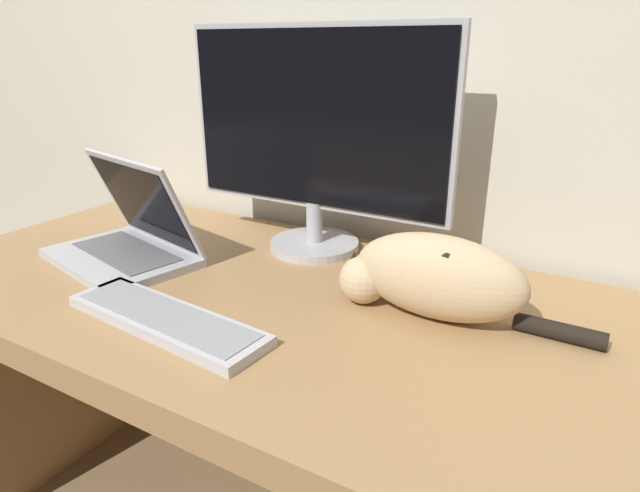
# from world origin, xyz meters

# --- Properties ---
(wall_back) EXTENTS (6.40, 0.06, 2.60)m
(wall_back) POSITION_xyz_m (0.00, 0.83, 1.30)
(wall_back) COLOR beige
(wall_back) RESTS_ON ground_plane
(desk) EXTENTS (1.64, 0.77, 0.78)m
(desk) POSITION_xyz_m (0.00, 0.39, 0.62)
(desk) COLOR #A37A4C
(desk) RESTS_ON ground_plane
(monitor) EXTENTS (0.68, 0.22, 0.53)m
(monitor) POSITION_xyz_m (-0.04, 0.65, 1.06)
(monitor) COLOR #B2B2B7
(monitor) RESTS_ON desk
(laptop) EXTENTS (0.40, 0.32, 0.24)m
(laptop) POSITION_xyz_m (-0.38, 0.37, 0.83)
(laptop) COLOR #B7B7BC
(laptop) RESTS_ON desk
(external_keyboard) EXTENTS (0.44, 0.15, 0.02)m
(external_keyboard) POSITION_xyz_m (-0.08, 0.18, 0.79)
(external_keyboard) COLOR #BCBCC1
(external_keyboard) RESTS_ON desk
(cat) EXTENTS (0.48, 0.14, 0.16)m
(cat) POSITION_xyz_m (0.33, 0.45, 0.86)
(cat) COLOR #D1B284
(cat) RESTS_ON desk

